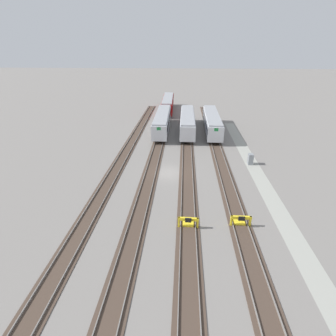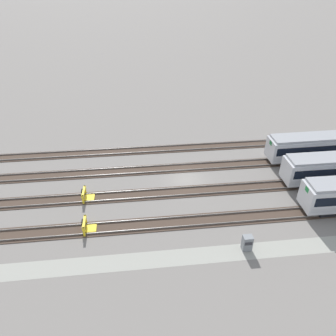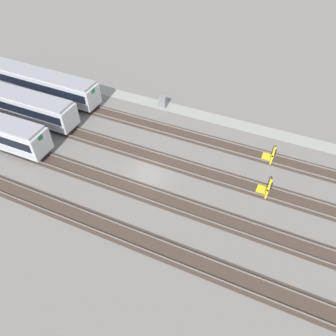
# 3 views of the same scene
# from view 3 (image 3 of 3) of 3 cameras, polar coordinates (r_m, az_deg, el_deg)

# --- Properties ---
(ground_plane) EXTENTS (400.00, 400.00, 0.00)m
(ground_plane) POSITION_cam_3_polar(r_m,az_deg,el_deg) (34.74, -3.40, -1.05)
(ground_plane) COLOR gray
(service_walkway) EXTENTS (54.00, 2.00, 0.01)m
(service_walkway) POSITION_cam_3_polar(r_m,az_deg,el_deg) (43.34, 3.92, 9.63)
(service_walkway) COLOR #9E9E93
(service_walkway) RESTS_ON ground
(rail_track_nearest) EXTENTS (90.00, 2.24, 0.21)m
(rail_track_nearest) POSITION_cam_3_polar(r_m,az_deg,el_deg) (39.86, 1.52, 6.23)
(rail_track_nearest) COLOR #47382D
(rail_track_nearest) RESTS_ON ground
(rail_track_near_inner) EXTENTS (90.00, 2.24, 0.21)m
(rail_track_near_inner) POSITION_cam_3_polar(r_m,az_deg,el_deg) (36.33, -1.61, 1.64)
(rail_track_near_inner) COLOR #47382D
(rail_track_near_inner) RESTS_ON ground
(rail_track_middle) EXTENTS (90.00, 2.24, 0.21)m
(rail_track_middle) POSITION_cam_3_polar(r_m,az_deg,el_deg) (33.20, -5.36, -3.88)
(rail_track_middle) COLOR #47382D
(rail_track_middle) RESTS_ON ground
(rail_track_far_inner) EXTENTS (90.00, 2.24, 0.21)m
(rail_track_far_inner) POSITION_cam_3_polar(r_m,az_deg,el_deg) (30.62, -9.89, -10.41)
(rail_track_far_inner) COLOR #47382D
(rail_track_far_inner) RESTS_ON ground
(subway_car_front_row_leftmost) EXTENTS (18.01, 2.87, 3.70)m
(subway_car_front_row_leftmost) POSITION_cam_3_polar(r_m,az_deg,el_deg) (45.95, -25.57, 10.38)
(subway_car_front_row_leftmost) COLOR silver
(subway_car_front_row_leftmost) RESTS_ON ground
(subway_car_front_row_right_inner) EXTENTS (18.04, 3.07, 3.70)m
(subway_car_front_row_right_inner) POSITION_cam_3_polar(r_m,az_deg,el_deg) (48.74, -21.64, 13.65)
(subway_car_front_row_right_inner) COLOR silver
(subway_car_front_row_right_inner) RESTS_ON ground
(bumper_stop_nearest_track) EXTENTS (1.34, 2.00, 1.22)m
(bumper_stop_nearest_track) POSITION_cam_3_polar(r_m,az_deg,el_deg) (37.81, 17.44, 2.19)
(bumper_stop_nearest_track) COLOR yellow
(bumper_stop_nearest_track) RESTS_ON ground
(bumper_stop_near_inner_track) EXTENTS (1.37, 2.01, 1.22)m
(bumper_stop_near_inner_track) POSITION_cam_3_polar(r_m,az_deg,el_deg) (34.06, 16.71, -3.37)
(bumper_stop_near_inner_track) COLOR yellow
(bumper_stop_near_inner_track) RESTS_ON ground
(electrical_cabinet) EXTENTS (0.90, 0.73, 1.60)m
(electrical_cabinet) POSITION_cam_3_polar(r_m,az_deg,el_deg) (43.84, -0.92, 11.45)
(electrical_cabinet) COLOR gray
(electrical_cabinet) RESTS_ON ground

